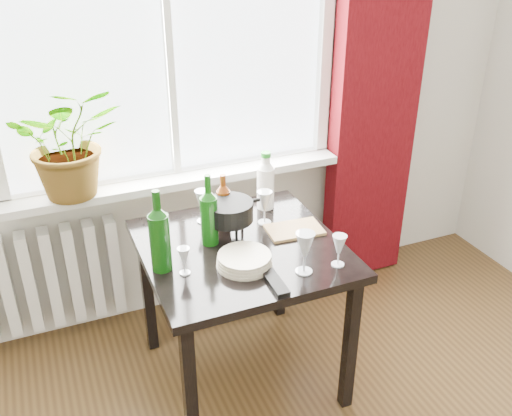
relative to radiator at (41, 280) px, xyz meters
name	(u,v)px	position (x,y,z in m)	size (l,w,h in m)	color
window	(165,19)	(0.75, 0.04, 1.22)	(1.72, 0.08, 1.62)	white
windowsill	(180,178)	(0.75, -0.03, 0.44)	(1.72, 0.20, 0.04)	silver
curtain	(379,67)	(1.87, -0.06, 0.92)	(0.50, 0.12, 2.56)	#3B0509
radiator	(41,280)	(0.00, 0.00, 0.00)	(0.80, 0.10, 0.55)	silver
table	(241,263)	(0.85, -0.63, 0.27)	(0.85, 0.85, 0.74)	black
potted_plant	(70,141)	(0.24, -0.06, 0.73)	(0.48, 0.42, 0.54)	#21711E
wine_bottle_left	(159,230)	(0.49, -0.67, 0.54)	(0.08, 0.08, 0.36)	#0C3B0B
wine_bottle_right	(209,210)	(0.73, -0.55, 0.52)	(0.08, 0.08, 0.33)	#0F490E
bottle_amber	(223,200)	(0.84, -0.43, 0.49)	(0.06, 0.06, 0.26)	maroon
cleaning_bottle	(266,180)	(1.09, -0.34, 0.51)	(0.08, 0.08, 0.30)	white
wineglass_front_right	(305,252)	(1.01, -0.92, 0.45)	(0.08, 0.08, 0.19)	silver
wineglass_far_right	(339,250)	(1.16, -0.93, 0.43)	(0.06, 0.06, 0.14)	white
wineglass_back_center	(265,207)	(1.02, -0.48, 0.44)	(0.07, 0.07, 0.17)	silver
wineglass_back_left	(203,206)	(0.76, -0.36, 0.44)	(0.07, 0.07, 0.16)	#B4BCC2
wineglass_front_left	(184,261)	(0.56, -0.74, 0.42)	(0.05, 0.05, 0.12)	silver
plate_stack	(244,260)	(0.81, -0.78, 0.39)	(0.23, 0.23, 0.05)	beige
fondue_pot	(229,219)	(0.83, -0.53, 0.44)	(0.25, 0.22, 0.17)	black
tv_remote	(275,283)	(0.87, -0.96, 0.37)	(0.05, 0.18, 0.02)	black
cutting_board	(294,230)	(1.12, -0.61, 0.37)	(0.25, 0.16, 0.01)	#A7804B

